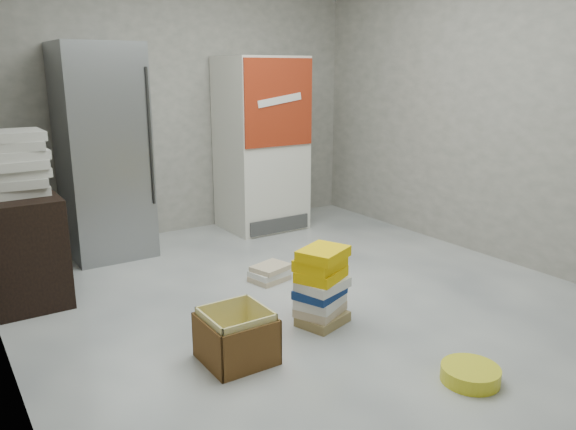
% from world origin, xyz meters
% --- Properties ---
extents(ground, '(5.00, 5.00, 0.00)m').
position_xyz_m(ground, '(0.00, 0.00, 0.00)').
color(ground, silver).
rests_on(ground, ground).
extents(room_shell, '(4.04, 5.04, 2.82)m').
position_xyz_m(room_shell, '(0.00, 0.00, 1.80)').
color(room_shell, '#A69F95').
rests_on(room_shell, ground).
extents(steel_fridge, '(0.70, 0.72, 1.90)m').
position_xyz_m(steel_fridge, '(-0.90, 2.13, 0.95)').
color(steel_fridge, gray).
rests_on(steel_fridge, ground).
extents(coke_cooler, '(0.80, 0.73, 1.80)m').
position_xyz_m(coke_cooler, '(0.75, 2.12, 0.90)').
color(coke_cooler, silver).
rests_on(coke_cooler, ground).
extents(wood_shelf, '(0.50, 0.80, 0.80)m').
position_xyz_m(wood_shelf, '(-1.73, 1.40, 0.40)').
color(wood_shelf, black).
rests_on(wood_shelf, ground).
extents(supply_box_stack, '(0.44, 0.45, 0.45)m').
position_xyz_m(supply_box_stack, '(-1.72, 1.40, 1.03)').
color(supply_box_stack, beige).
rests_on(supply_box_stack, wood_shelf).
extents(phonebook_stack_main, '(0.40, 0.39, 0.54)m').
position_xyz_m(phonebook_stack_main, '(-0.15, -0.17, 0.27)').
color(phonebook_stack_main, olive).
rests_on(phonebook_stack_main, ground).
extents(phonebook_stack_side, '(0.35, 0.30, 0.13)m').
position_xyz_m(phonebook_stack_side, '(-0.03, 0.70, 0.07)').
color(phonebook_stack_side, beige).
rests_on(phonebook_stack_side, ground).
extents(cardboard_box, '(0.39, 0.39, 0.32)m').
position_xyz_m(cardboard_box, '(-0.86, -0.29, 0.13)').
color(cardboard_box, gold).
rests_on(cardboard_box, ground).
extents(bucket_lid, '(0.41, 0.41, 0.09)m').
position_xyz_m(bucket_lid, '(0.10, -1.21, 0.04)').
color(bucket_lid, yellow).
rests_on(bucket_lid, ground).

